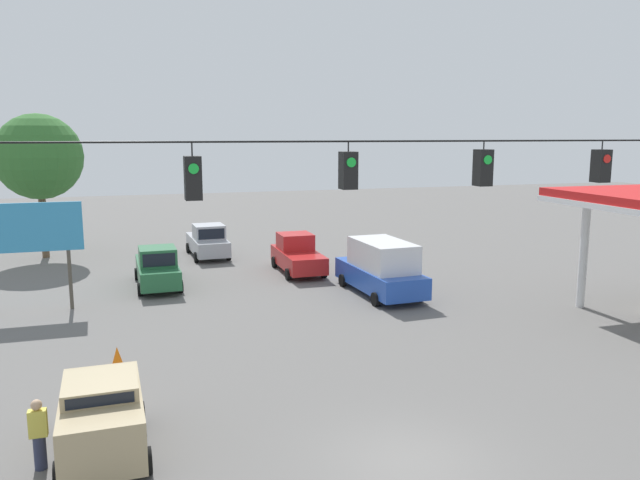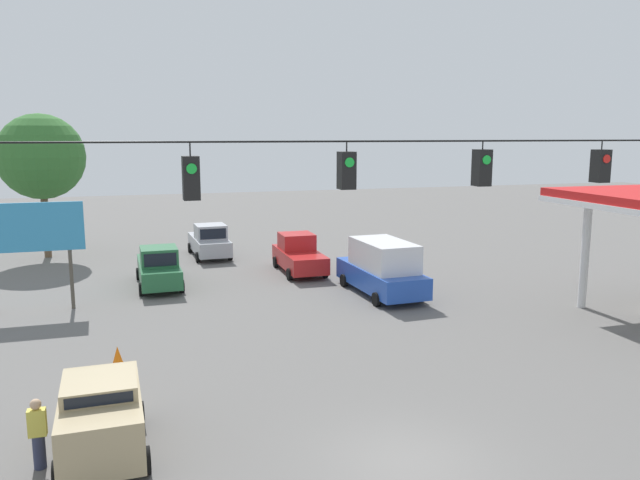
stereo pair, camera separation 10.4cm
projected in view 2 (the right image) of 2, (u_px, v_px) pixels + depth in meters
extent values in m
plane|color=#605E5B|center=(407.00, 462.00, 14.74)|extent=(140.00, 140.00, 0.00)
cylinder|color=black|center=(417.00, 141.00, 13.36)|extent=(18.31, 0.04, 0.04)
cube|color=black|center=(600.00, 166.00, 14.83)|extent=(0.32, 0.36, 0.78)
cylinder|color=black|center=(602.00, 145.00, 14.74)|extent=(0.03, 0.03, 0.21)
cylinder|color=red|center=(607.00, 159.00, 14.62)|extent=(0.20, 0.02, 0.20)
cube|color=black|center=(482.00, 168.00, 13.91)|extent=(0.32, 0.36, 0.81)
cylinder|color=black|center=(483.00, 145.00, 13.83)|extent=(0.03, 0.03, 0.19)
cylinder|color=green|center=(487.00, 160.00, 13.70)|extent=(0.20, 0.02, 0.20)
cube|color=black|center=(346.00, 170.00, 13.00)|extent=(0.32, 0.36, 0.78)
cylinder|color=black|center=(347.00, 146.00, 12.92)|extent=(0.03, 0.03, 0.21)
cylinder|color=green|center=(350.00, 162.00, 12.79)|extent=(0.20, 0.02, 0.20)
cube|color=black|center=(191.00, 178.00, 12.11)|extent=(0.32, 0.36, 0.85)
cylinder|color=black|center=(190.00, 149.00, 12.01)|extent=(0.03, 0.03, 0.27)
cylinder|color=green|center=(192.00, 169.00, 11.90)|extent=(0.20, 0.02, 0.20)
cube|color=#236038|center=(159.00, 271.00, 31.75)|extent=(2.04, 5.46, 0.90)
cube|color=#236038|center=(159.00, 256.00, 30.99)|extent=(1.81, 1.99, 0.90)
cube|color=black|center=(160.00, 260.00, 30.07)|extent=(1.53, 0.06, 0.63)
cylinder|color=black|center=(141.00, 289.00, 29.89)|extent=(0.24, 0.65, 0.64)
cylinder|color=black|center=(182.00, 286.00, 30.48)|extent=(0.24, 0.65, 0.64)
cylinder|color=black|center=(138.00, 274.00, 33.18)|extent=(0.24, 0.65, 0.64)
cylinder|color=black|center=(175.00, 271.00, 33.77)|extent=(0.24, 0.65, 0.64)
cube|color=#A8AAB2|center=(209.00, 244.00, 39.48)|extent=(2.22, 5.27, 0.90)
cube|color=#A8AAB2|center=(211.00, 232.00, 38.75)|extent=(1.90, 1.95, 0.90)
cube|color=black|center=(213.00, 234.00, 37.87)|extent=(1.58, 0.10, 0.63)
cylinder|color=black|center=(198.00, 257.00, 37.66)|extent=(0.25, 0.65, 0.64)
cylinder|color=black|center=(230.00, 255.00, 38.31)|extent=(0.25, 0.65, 0.64)
cylinder|color=black|center=(190.00, 248.00, 40.79)|extent=(0.25, 0.65, 0.64)
cylinder|color=black|center=(220.00, 246.00, 41.44)|extent=(0.25, 0.65, 0.64)
cube|color=red|center=(299.00, 259.00, 34.85)|extent=(2.01, 5.16, 0.90)
cube|color=red|center=(297.00, 241.00, 35.29)|extent=(1.83, 1.86, 0.90)
cube|color=black|center=(293.00, 239.00, 36.17)|extent=(1.59, 0.03, 0.63)
cylinder|color=black|center=(309.00, 260.00, 36.79)|extent=(0.22, 0.64, 0.64)
cylinder|color=black|center=(276.00, 262.00, 36.23)|extent=(0.22, 0.64, 0.64)
cylinder|color=black|center=(325.00, 272.00, 33.63)|extent=(0.22, 0.64, 0.64)
cylinder|color=black|center=(289.00, 274.00, 33.07)|extent=(0.22, 0.64, 0.64)
cube|color=#234CB2|center=(381.00, 277.00, 30.16)|extent=(2.58, 6.13, 1.00)
cube|color=silver|center=(384.00, 255.00, 29.68)|extent=(2.29, 3.96, 1.33)
cube|color=black|center=(367.00, 248.00, 31.48)|extent=(1.81, 0.12, 0.93)
cylinder|color=black|center=(384.00, 277.00, 32.44)|extent=(0.25, 0.65, 0.64)
cylinder|color=black|center=(344.00, 280.00, 31.68)|extent=(0.25, 0.65, 0.64)
cylinder|color=black|center=(421.00, 295.00, 28.81)|extent=(0.25, 0.65, 0.64)
cylinder|color=black|center=(376.00, 299.00, 28.05)|extent=(0.25, 0.65, 0.64)
cube|color=tan|center=(101.00, 417.00, 15.00)|extent=(1.98, 3.99, 1.24)
cube|color=tan|center=(99.00, 386.00, 14.87)|extent=(1.76, 1.79, 0.36)
cube|color=black|center=(99.00, 400.00, 14.05)|extent=(1.48, 0.07, 0.25)
cylinder|color=black|center=(58.00, 475.00, 13.62)|extent=(0.24, 0.65, 0.64)
cylinder|color=black|center=(146.00, 461.00, 14.20)|extent=(0.24, 0.65, 0.64)
cylinder|color=black|center=(65.00, 424.00, 16.01)|extent=(0.24, 0.65, 0.64)
cylinder|color=black|center=(140.00, 414.00, 16.59)|extent=(0.24, 0.65, 0.64)
cone|color=orange|center=(118.00, 410.00, 16.72)|extent=(0.42, 0.42, 0.72)
cone|color=orange|center=(120.00, 380.00, 18.79)|extent=(0.42, 0.42, 0.72)
cone|color=orange|center=(118.00, 357.00, 20.72)|extent=(0.42, 0.42, 0.72)
cylinder|color=silver|center=(585.00, 253.00, 27.55)|extent=(0.36, 0.36, 4.96)
cylinder|color=#4C473D|center=(72.00, 279.00, 27.56)|extent=(0.16, 0.16, 2.66)
cube|color=#338CBF|center=(30.00, 227.00, 26.71)|extent=(4.41, 0.12, 2.12)
cylinder|color=#2D334C|center=(39.00, 452.00, 14.44)|extent=(0.28, 0.28, 0.81)
cube|color=#D8CC4C|center=(37.00, 423.00, 14.32)|extent=(0.40, 0.24, 0.64)
sphere|color=tan|center=(36.00, 404.00, 14.25)|extent=(0.25, 0.25, 0.25)
cylinder|color=brown|center=(46.00, 219.00, 38.91)|extent=(0.43, 0.43, 4.86)
sphere|color=#336B2D|center=(41.00, 157.00, 38.26)|extent=(5.25, 5.25, 5.25)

